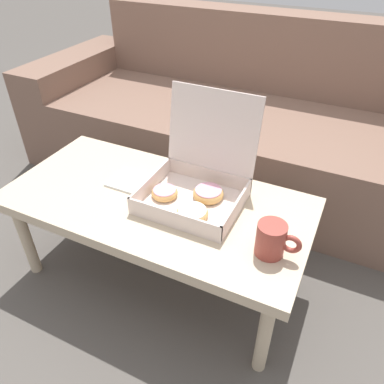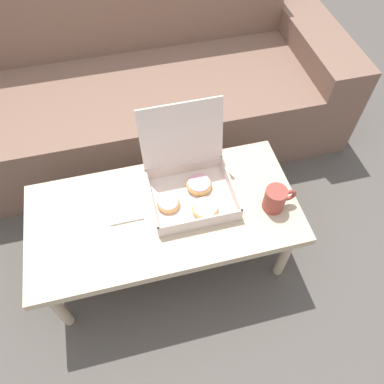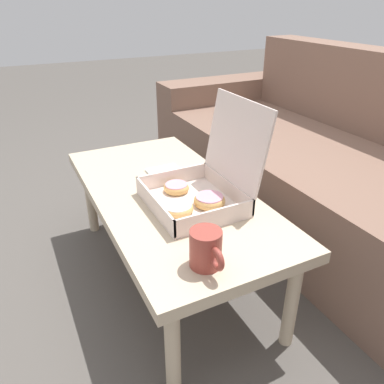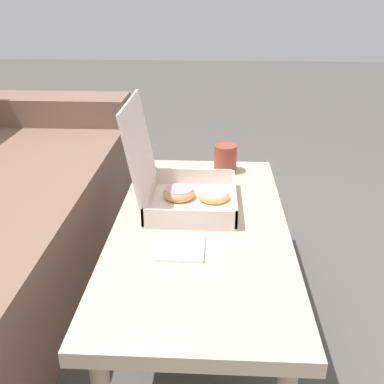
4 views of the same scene
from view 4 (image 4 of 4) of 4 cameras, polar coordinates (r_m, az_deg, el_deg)
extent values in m
plane|color=#514C47|center=(1.62, -1.41, -16.45)|extent=(12.00, 12.00, 0.00)
cube|color=#7A5B4C|center=(2.54, -17.59, 5.48)|extent=(0.24, 0.86, 0.55)
cube|color=#C6B293|center=(1.40, 1.08, -4.83)|extent=(1.10, 0.54, 0.04)
cylinder|color=#C6B293|center=(1.93, 7.71, -2.90)|extent=(0.04, 0.04, 0.36)
cylinder|color=#C6B293|center=(1.94, -4.61, -2.62)|extent=(0.04, 0.04, 0.36)
cube|color=silver|center=(1.50, 0.00, -1.59)|extent=(0.34, 0.29, 0.01)
cube|color=silver|center=(1.49, 5.41, -0.56)|extent=(0.34, 0.01, 0.06)
cube|color=silver|center=(1.50, -5.36, -0.33)|extent=(0.34, 0.01, 0.06)
cube|color=silver|center=(1.34, -0.36, -3.44)|extent=(0.01, 0.29, 0.06)
cube|color=silver|center=(1.64, 0.30, 2.00)|extent=(0.01, 0.29, 0.06)
cube|color=silver|center=(1.44, -6.78, 5.89)|extent=(0.34, 0.06, 0.29)
torus|color=tan|center=(1.40, 0.35, -2.76)|extent=(0.09, 0.09, 0.03)
cylinder|color=pink|center=(1.40, 0.35, -2.44)|extent=(0.08, 0.08, 0.01)
torus|color=tan|center=(1.52, 2.78, -0.44)|extent=(0.11, 0.11, 0.03)
cylinder|color=white|center=(1.52, 2.79, -0.15)|extent=(0.09, 0.09, 0.01)
torus|color=tan|center=(1.53, -1.65, -0.16)|extent=(0.11, 0.11, 0.03)
cylinder|color=pink|center=(1.53, -1.65, 0.19)|extent=(0.09, 0.09, 0.02)
cylinder|color=#993D33|center=(1.77, 4.26, 4.25)|extent=(0.09, 0.09, 0.11)
torus|color=#993D33|center=(1.82, 4.23, 5.06)|extent=(0.06, 0.02, 0.06)
cube|color=white|center=(1.26, -1.48, -7.14)|extent=(0.13, 0.13, 0.01)
camera|label=1|loc=(1.99, 32.04, 25.60)|focal=35.00mm
camera|label=2|loc=(1.51, 48.64, 42.36)|focal=35.00mm
camera|label=3|loc=(2.40, 14.75, 23.54)|focal=35.00mm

